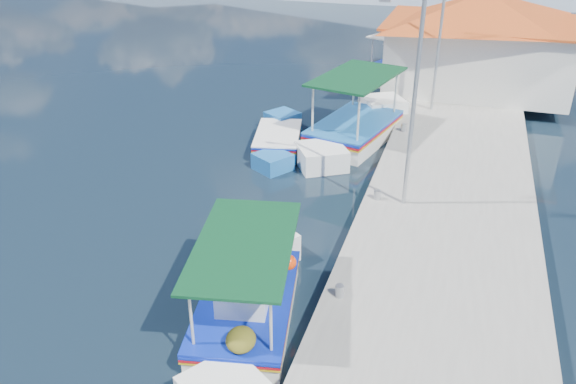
% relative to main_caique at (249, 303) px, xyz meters
% --- Properties ---
extents(ground, '(160.00, 160.00, 0.00)m').
position_rel_main_caique_xyz_m(ground, '(-1.88, 3.79, -0.44)').
color(ground, black).
rests_on(ground, ground).
extents(quay, '(5.00, 44.00, 0.50)m').
position_rel_main_caique_xyz_m(quay, '(4.02, 9.79, -0.19)').
color(quay, '#9C9A92').
rests_on(quay, ground).
extents(bollards, '(0.20, 17.20, 0.30)m').
position_rel_main_caique_xyz_m(bollards, '(1.92, 9.04, 0.21)').
color(bollards, '#A5A8AD').
rests_on(bollards, quay).
extents(main_caique, '(2.92, 6.88, 2.31)m').
position_rel_main_caique_xyz_m(main_caique, '(0.00, 0.00, 0.00)').
color(main_caique, white).
rests_on(main_caique, ground).
extents(caique_green_canopy, '(3.52, 7.74, 2.97)m').
position_rel_main_caique_xyz_m(caique_green_canopy, '(0.05, 11.44, -0.00)').
color(caique_green_canopy, white).
rests_on(caique_green_canopy, ground).
extents(caique_blue_hull, '(2.45, 5.41, 0.99)m').
position_rel_main_caique_xyz_m(caique_blue_hull, '(-2.57, 9.84, -0.18)').
color(caique_blue_hull, '#1C63AD').
rests_on(caique_blue_hull, ground).
extents(caique_far, '(3.88, 6.49, 2.48)m').
position_rel_main_caique_xyz_m(caique_far, '(0.43, 21.71, 0.01)').
color(caique_far, white).
rests_on(caique_far, ground).
extents(harbor_building, '(10.49, 10.49, 4.40)m').
position_rel_main_caique_xyz_m(harbor_building, '(4.32, 18.79, 2.33)').
color(harbor_building, silver).
rests_on(harbor_building, quay).
extents(lamp_post_near, '(1.21, 0.14, 6.00)m').
position_rel_main_caique_xyz_m(lamp_post_near, '(2.63, 5.79, 3.41)').
color(lamp_post_near, '#A5A8AD').
rests_on(lamp_post_near, quay).
extents(lamp_post_far, '(1.21, 0.14, 6.00)m').
position_rel_main_caique_xyz_m(lamp_post_far, '(2.63, 14.79, 3.41)').
color(lamp_post_far, '#A5A8AD').
rests_on(lamp_post_far, quay).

